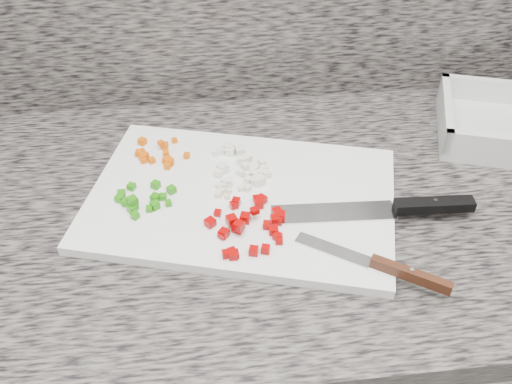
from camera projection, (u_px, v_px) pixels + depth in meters
cabinet at (268, 367)px, 1.19m from camera, size 3.92×0.62×0.86m
countertop at (272, 207)px, 0.89m from camera, size 3.96×0.64×0.04m
cutting_board at (241, 198)px, 0.87m from camera, size 0.52×0.42×0.02m
carrot_pile at (157, 154)px, 0.93m from camera, size 0.09×0.09×0.02m
onion_pile at (241, 165)px, 0.91m from camera, size 0.09×0.12×0.02m
green_pepper_pile at (142, 200)px, 0.84m from camera, size 0.09×0.08×0.02m
red_pepper_pile at (250, 224)px, 0.80m from camera, size 0.12×0.12×0.02m
garlic_pile at (224, 189)px, 0.87m from camera, size 0.05×0.04×0.01m
chef_knife at (400, 208)px, 0.83m from camera, size 0.30×0.05×0.02m
paring_knife at (390, 268)px, 0.74m from camera, size 0.19×0.13×0.02m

